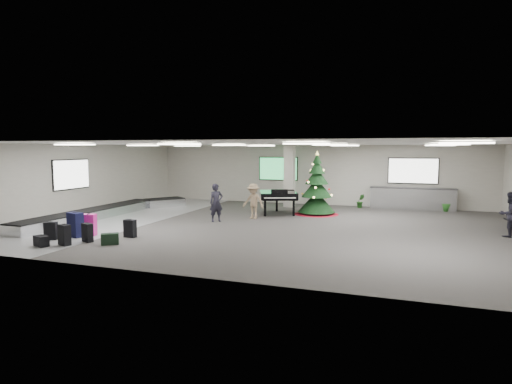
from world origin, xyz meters
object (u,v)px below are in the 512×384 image
(service_counter, at_px, (412,198))
(pink_suitcase, at_px, (89,225))
(potted_plant_right, at_px, (446,202))
(traveler_a, at_px, (216,203))
(traveler_b, at_px, (253,201))
(baggage_carousel, at_px, (108,211))
(potted_plant_left, at_px, (360,201))
(grand_piano, at_px, (278,195))
(traveler_bench, at_px, (510,214))
(christmas_tree, at_px, (317,193))

(service_counter, height_order, pink_suitcase, service_counter)
(pink_suitcase, relative_size, potted_plant_right, 0.83)
(traveler_a, relative_size, traveler_b, 1.04)
(baggage_carousel, distance_m, potted_plant_left, 12.20)
(grand_piano, height_order, traveler_bench, traveler_bench)
(traveler_b, xyz_separation_m, potted_plant_left, (4.03, 4.94, -0.40))
(pink_suitcase, distance_m, grand_piano, 8.44)
(traveler_b, relative_size, potted_plant_left, 2.12)
(service_counter, height_order, potted_plant_right, service_counter)
(traveler_bench, bearing_deg, traveler_a, -24.00)
(grand_piano, xyz_separation_m, traveler_a, (-1.81, -2.88, -0.07))
(potted_plant_right, bearing_deg, traveler_a, -145.48)
(baggage_carousel, relative_size, traveler_b, 6.43)
(pink_suitcase, bearing_deg, traveler_a, 40.13)
(christmas_tree, height_order, potted_plant_right, christmas_tree)
(potted_plant_left, height_order, potted_plant_right, potted_plant_right)
(pink_suitcase, xyz_separation_m, potted_plant_left, (8.20, 10.20, -0.02))
(baggage_carousel, distance_m, service_counter, 14.50)
(grand_piano, distance_m, potted_plant_left, 4.75)
(pink_suitcase, bearing_deg, traveler_bench, 5.01)
(grand_piano, distance_m, traveler_b, 1.77)
(baggage_carousel, bearing_deg, traveler_b, 13.14)
(baggage_carousel, xyz_separation_m, grand_piano, (6.98, 3.14, 0.65))
(pink_suitcase, xyz_separation_m, grand_piano, (4.81, 6.92, 0.48))
(traveler_b, distance_m, potted_plant_right, 9.51)
(baggage_carousel, bearing_deg, potted_plant_right, 24.61)
(christmas_tree, bearing_deg, traveler_a, -136.21)
(service_counter, height_order, potted_plant_left, service_counter)
(baggage_carousel, height_order, grand_piano, grand_piano)
(pink_suitcase, bearing_deg, potted_plant_left, 37.94)
(potted_plant_right, bearing_deg, traveler_bench, -75.64)
(pink_suitcase, height_order, traveler_a, traveler_a)
(traveler_a, distance_m, traveler_bench, 10.71)
(baggage_carousel, height_order, service_counter, service_counter)
(pink_suitcase, bearing_deg, traveler_b, 38.31)
(traveler_b, distance_m, traveler_bench, 9.55)
(grand_piano, xyz_separation_m, traveler_b, (-0.63, -1.65, -0.10))
(grand_piano, height_order, traveler_a, traveler_a)
(potted_plant_left, bearing_deg, grand_piano, -136.00)
(traveler_b, xyz_separation_m, potted_plant_right, (8.02, 5.10, -0.29))
(christmas_tree, bearing_deg, traveler_b, -137.49)
(traveler_a, height_order, traveler_b, traveler_a)
(potted_plant_left, relative_size, potted_plant_right, 0.77)
(traveler_a, distance_m, potted_plant_left, 8.08)
(christmas_tree, bearing_deg, potted_plant_right, 27.54)
(potted_plant_right, bearing_deg, grand_piano, -155.01)
(traveler_b, bearing_deg, service_counter, 47.82)
(service_counter, xyz_separation_m, potted_plant_left, (-2.46, -0.31, -0.19))
(grand_piano, height_order, potted_plant_left, grand_piano)
(traveler_b, xyz_separation_m, traveler_bench, (9.52, -0.75, 0.02))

